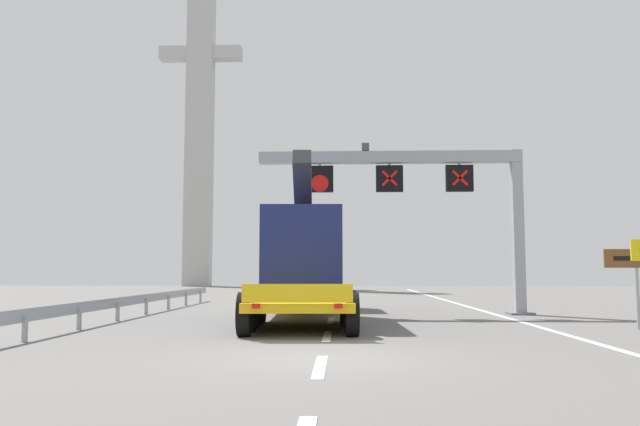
# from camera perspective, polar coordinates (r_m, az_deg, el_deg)

# --- Properties ---
(ground) EXTENTS (112.00, 112.00, 0.00)m
(ground) POSITION_cam_1_polar(r_m,az_deg,el_deg) (12.02, -0.31, -13.10)
(ground) COLOR slate
(lane_markings) EXTENTS (0.20, 37.56, 0.01)m
(lane_markings) POSITION_cam_1_polar(r_m,az_deg,el_deg) (23.43, 1.10, -9.26)
(lane_markings) COLOR silver
(lane_markings) RESTS_ON ground
(edge_line_right) EXTENTS (0.20, 63.00, 0.01)m
(edge_line_right) POSITION_cam_1_polar(r_m,az_deg,el_deg) (24.62, 15.64, -8.88)
(edge_line_right) COLOR silver
(edge_line_right) RESTS_ON ground
(overhead_lane_gantry) EXTENTS (10.32, 0.90, 6.53)m
(overhead_lane_gantry) POSITION_cam_1_polar(r_m,az_deg,el_deg) (24.37, 9.47, 2.67)
(overhead_lane_gantry) COLOR #9EA0A5
(overhead_lane_gantry) RESTS_ON ground
(heavy_haul_truck_yellow) EXTENTS (3.46, 14.14, 5.30)m
(heavy_haul_truck_yellow) POSITION_cam_1_polar(r_m,az_deg,el_deg) (23.24, -1.36, -4.40)
(heavy_haul_truck_yellow) COLOR yellow
(heavy_haul_truck_yellow) RESTS_ON ground
(tourist_info_sign_brown) EXTENTS (1.83, 0.15, 2.24)m
(tourist_info_sign_brown) POSITION_cam_1_polar(r_m,az_deg,el_deg) (19.73, 26.89, -4.39)
(tourist_info_sign_brown) COLOR #9EA0A5
(tourist_info_sign_brown) RESTS_ON ground
(guardrail_left) EXTENTS (0.13, 24.00, 0.76)m
(guardrail_left) POSITION_cam_1_polar(r_m,az_deg,el_deg) (23.13, -16.76, -7.72)
(guardrail_left) COLOR #999EA3
(guardrail_left) RESTS_ON ground
(bridge_pylon_distant) EXTENTS (9.00, 2.00, 41.01)m
(bridge_pylon_distant) POSITION_cam_1_polar(r_m,az_deg,el_deg) (70.98, -10.84, 10.58)
(bridge_pylon_distant) COLOR #B7B7B2
(bridge_pylon_distant) RESTS_ON ground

